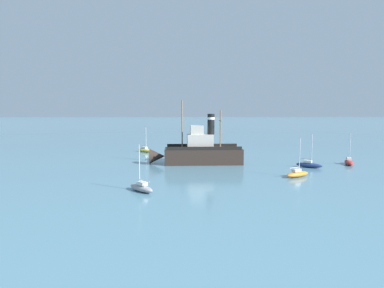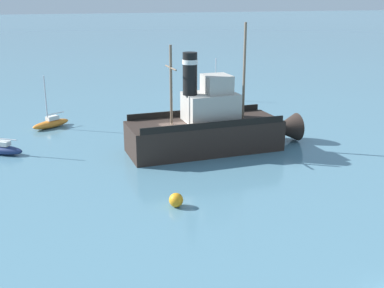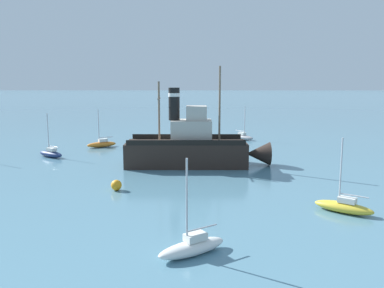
{
  "view_description": "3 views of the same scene",
  "coord_description": "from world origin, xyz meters",
  "px_view_note": "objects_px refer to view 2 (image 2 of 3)",
  "views": [
    {
      "loc": [
        -53.91,
        6.0,
        8.62
      ],
      "look_at": [
        -1.72,
        4.17,
        3.2
      ],
      "focal_mm": 32.0,
      "sensor_mm": 36.0,
      "label": 1
    },
    {
      "loc": [
        33.51,
        -10.26,
        11.88
      ],
      "look_at": [
        1.99,
        0.42,
        1.54
      ],
      "focal_mm": 45.0,
      "sensor_mm": 36.0,
      "label": 2
    },
    {
      "loc": [
        39.46,
        3.45,
        8.54
      ],
      "look_at": [
        1.28,
        2.97,
        2.51
      ],
      "focal_mm": 38.0,
      "sensor_mm": 36.0,
      "label": 3
    }
  ],
  "objects_px": {
    "sailboat_orange": "(51,123)",
    "sailboat_grey": "(213,96)",
    "old_tugboat": "(212,128)",
    "mooring_buoy": "(176,200)",
    "sailboat_navy": "(1,149)"
  },
  "relations": [
    {
      "from": "old_tugboat",
      "to": "sailboat_orange",
      "type": "height_order",
      "value": "old_tugboat"
    },
    {
      "from": "mooring_buoy",
      "to": "old_tugboat",
      "type": "bearing_deg",
      "value": 148.38
    },
    {
      "from": "old_tugboat",
      "to": "sailboat_navy",
      "type": "distance_m",
      "value": 16.52
    },
    {
      "from": "sailboat_grey",
      "to": "old_tugboat",
      "type": "bearing_deg",
      "value": -21.48
    },
    {
      "from": "mooring_buoy",
      "to": "sailboat_grey",
      "type": "bearing_deg",
      "value": 154.81
    },
    {
      "from": "sailboat_navy",
      "to": "mooring_buoy",
      "type": "xyz_separation_m",
      "value": [
        13.74,
        10.06,
        -0.01
      ]
    },
    {
      "from": "sailboat_grey",
      "to": "mooring_buoy",
      "type": "bearing_deg",
      "value": -25.19
    },
    {
      "from": "sailboat_grey",
      "to": "sailboat_navy",
      "type": "distance_m",
      "value": 26.77
    },
    {
      "from": "sailboat_orange",
      "to": "mooring_buoy",
      "type": "bearing_deg",
      "value": 16.13
    },
    {
      "from": "old_tugboat",
      "to": "sailboat_orange",
      "type": "bearing_deg",
      "value": -133.27
    },
    {
      "from": "old_tugboat",
      "to": "mooring_buoy",
      "type": "xyz_separation_m",
      "value": [
        9.49,
        -5.84,
        -1.41
      ]
    },
    {
      "from": "sailboat_navy",
      "to": "old_tugboat",
      "type": "bearing_deg",
      "value": 75.02
    },
    {
      "from": "old_tugboat",
      "to": "mooring_buoy",
      "type": "height_order",
      "value": "old_tugboat"
    },
    {
      "from": "old_tugboat",
      "to": "mooring_buoy",
      "type": "relative_size",
      "value": 17.19
    },
    {
      "from": "sailboat_orange",
      "to": "sailboat_grey",
      "type": "height_order",
      "value": "same"
    }
  ]
}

